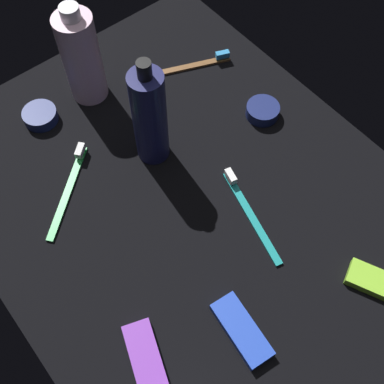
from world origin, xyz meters
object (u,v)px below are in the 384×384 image
object	(u,v)px
bodywash_bottle	(83,56)
snack_bar_blue	(242,330)
snack_bar_lime	(383,285)
toothbrush_brown	(191,65)
toothbrush_green	(69,185)
cream_tin_left	(40,116)
lotion_bottle	(150,117)
snack_bar_purple	(146,359)
toothbrush_teal	(248,210)
cream_tin_right	(263,111)

from	to	relation	value
bodywash_bottle	snack_bar_blue	bearing A→B (deg)	-9.24
bodywash_bottle	snack_bar_lime	xyz separation A→B (cm)	(58.76, 12.24, -8.09)
snack_bar_lime	toothbrush_brown	bearing A→B (deg)	148.68
toothbrush_green	cream_tin_left	distance (cm)	15.64
lotion_bottle	toothbrush_brown	bearing A→B (deg)	123.01
snack_bar_lime	snack_bar_purple	bearing A→B (deg)	-136.97
bodywash_bottle	snack_bar_lime	world-z (taller)	bodywash_bottle
lotion_bottle	snack_bar_purple	distance (cm)	35.90
bodywash_bottle	toothbrush_teal	bearing A→B (deg)	8.31
snack_bar_lime	cream_tin_right	bearing A→B (deg)	141.30
lotion_bottle	toothbrush_green	world-z (taller)	lotion_bottle
toothbrush_brown	cream_tin_right	size ratio (longest dim) A/B	2.87
snack_bar_blue	snack_bar_purple	bearing A→B (deg)	-105.38
toothbrush_green	snack_bar_blue	xyz separation A→B (cm)	(35.53, 6.05, 0.14)
snack_bar_purple	toothbrush_teal	bearing A→B (deg)	127.18
toothbrush_teal	toothbrush_brown	size ratio (longest dim) A/B	1.04
snack_bar_blue	snack_bar_purple	xyz separation A→B (cm)	(-5.27, -12.79, 0.00)
toothbrush_brown	snack_bar_lime	xyz separation A→B (cm)	(51.87, -5.75, 0.14)
bodywash_bottle	snack_bar_blue	xyz separation A→B (cm)	(50.61, -8.23, -8.09)
cream_tin_right	cream_tin_left	bearing A→B (deg)	-127.51
lotion_bottle	snack_bar_lime	size ratio (longest dim) A/B	2.04
toothbrush_teal	toothbrush_green	bearing A→B (deg)	-138.16
bodywash_bottle	toothbrush_green	xyz separation A→B (cm)	(15.08, -14.28, -8.23)
toothbrush_brown	snack_bar_blue	size ratio (longest dim) A/B	1.64
lotion_bottle	toothbrush_brown	distance (cm)	22.42
snack_bar_purple	cream_tin_left	world-z (taller)	cream_tin_left
bodywash_bottle	cream_tin_left	size ratio (longest dim) A/B	3.18
cream_tin_left	snack_bar_lime	bearing A→B (deg)	21.27
snack_bar_lime	cream_tin_left	size ratio (longest dim) A/B	1.71
cream_tin_left	bodywash_bottle	bearing A→B (deg)	89.28
toothbrush_green	cream_tin_right	size ratio (longest dim) A/B	2.45
bodywash_bottle	toothbrush_teal	distance (cm)	38.36
toothbrush_green	snack_bar_blue	distance (cm)	36.04
toothbrush_teal	lotion_bottle	bearing A→B (deg)	-166.06
snack_bar_lime	snack_bar_purple	xyz separation A→B (cm)	(-13.43, -33.27, 0.00)
toothbrush_teal	snack_bar_blue	distance (cm)	19.22
bodywash_bottle	toothbrush_green	distance (cm)	22.34
toothbrush_brown	snack_bar_purple	distance (cm)	54.77
snack_bar_purple	toothbrush_brown	bearing A→B (deg)	154.41
toothbrush_brown	cream_tin_right	world-z (taller)	same
bodywash_bottle	cream_tin_left	bearing A→B (deg)	-90.72
snack_bar_blue	snack_bar_lime	xyz separation A→B (cm)	(8.15, 20.47, 0.00)
cream_tin_left	toothbrush_teal	bearing A→B (deg)	23.40
toothbrush_green	snack_bar_lime	distance (cm)	51.11
bodywash_bottle	cream_tin_left	xyz separation A→B (cm)	(-0.13, -10.69, -7.78)
toothbrush_brown	snack_bar_blue	world-z (taller)	toothbrush_brown
toothbrush_brown	snack_bar_lime	distance (cm)	52.19
toothbrush_green	snack_bar_blue	size ratio (longest dim) A/B	1.40
toothbrush_green	snack_bar_blue	world-z (taller)	toothbrush_green
snack_bar_blue	bodywash_bottle	bearing A→B (deg)	177.79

